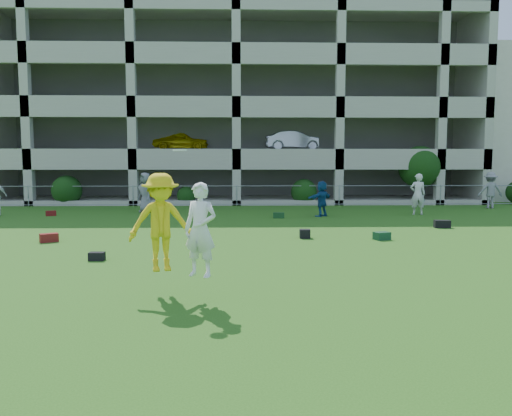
{
  "coord_description": "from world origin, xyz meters",
  "views": [
    {
      "loc": [
        0.32,
        -9.96,
        2.65
      ],
      "look_at": [
        0.68,
        3.0,
        1.4
      ],
      "focal_mm": 35.0,
      "sensor_mm": 36.0,
      "label": 1
    }
  ],
  "objects_px": {
    "bystander_f": "(490,190)",
    "frisbee_contest": "(169,224)",
    "bystander_c": "(145,192)",
    "bystander_e": "(418,194)",
    "bystander_d": "(322,199)",
    "parking_garage": "(238,115)",
    "crate_d": "(305,234)"
  },
  "relations": [
    {
      "from": "bystander_f",
      "to": "frisbee_contest",
      "type": "distance_m",
      "value": 23.04
    },
    {
      "from": "bystander_c",
      "to": "bystander_e",
      "type": "relative_size",
      "value": 1.01
    },
    {
      "from": "bystander_c",
      "to": "bystander_d",
      "type": "relative_size",
      "value": 1.21
    },
    {
      "from": "bystander_f",
      "to": "parking_garage",
      "type": "bearing_deg",
      "value": -31.81
    },
    {
      "from": "crate_d",
      "to": "parking_garage",
      "type": "bearing_deg",
      "value": 96.69
    },
    {
      "from": "bystander_e",
      "to": "bystander_f",
      "type": "height_order",
      "value": "bystander_e"
    },
    {
      "from": "frisbee_contest",
      "to": "bystander_d",
      "type": "bearing_deg",
      "value": 69.31
    },
    {
      "from": "parking_garage",
      "to": "bystander_e",
      "type": "bearing_deg",
      "value": -57.22
    },
    {
      "from": "bystander_c",
      "to": "crate_d",
      "type": "distance_m",
      "value": 11.19
    },
    {
      "from": "frisbee_contest",
      "to": "parking_garage",
      "type": "bearing_deg",
      "value": 87.76
    },
    {
      "from": "bystander_f",
      "to": "bystander_e",
      "type": "bearing_deg",
      "value": 36.65
    },
    {
      "from": "bystander_c",
      "to": "bystander_d",
      "type": "height_order",
      "value": "bystander_c"
    },
    {
      "from": "bystander_c",
      "to": "frisbee_contest",
      "type": "relative_size",
      "value": 0.85
    },
    {
      "from": "bystander_c",
      "to": "bystander_e",
      "type": "distance_m",
      "value": 13.53
    },
    {
      "from": "crate_d",
      "to": "parking_garage",
      "type": "xyz_separation_m",
      "value": [
        -2.45,
        20.91,
        5.86
      ]
    },
    {
      "from": "frisbee_contest",
      "to": "parking_garage",
      "type": "xyz_separation_m",
      "value": [
        1.1,
        28.04,
        4.59
      ]
    },
    {
      "from": "bystander_f",
      "to": "frisbee_contest",
      "type": "xyz_separation_m",
      "value": [
        -15.08,
        -17.41,
        0.42
      ]
    },
    {
      "from": "bystander_c",
      "to": "parking_garage",
      "type": "bearing_deg",
      "value": 117.53
    },
    {
      "from": "bystander_e",
      "to": "bystander_f",
      "type": "bearing_deg",
      "value": -140.86
    },
    {
      "from": "bystander_e",
      "to": "frisbee_contest",
      "type": "relative_size",
      "value": 0.84
    },
    {
      "from": "crate_d",
      "to": "bystander_d",
      "type": "bearing_deg",
      "value": 76.14
    },
    {
      "from": "bystander_c",
      "to": "crate_d",
      "type": "relative_size",
      "value": 5.78
    },
    {
      "from": "bystander_d",
      "to": "frisbee_contest",
      "type": "relative_size",
      "value": 0.7
    },
    {
      "from": "bystander_c",
      "to": "bystander_f",
      "type": "relative_size",
      "value": 1.01
    },
    {
      "from": "bystander_d",
      "to": "crate_d",
      "type": "bearing_deg",
      "value": 32.66
    },
    {
      "from": "bystander_c",
      "to": "frisbee_contest",
      "type": "height_order",
      "value": "frisbee_contest"
    },
    {
      "from": "crate_d",
      "to": "bystander_f",
      "type": "bearing_deg",
      "value": 41.7
    },
    {
      "from": "bystander_d",
      "to": "crate_d",
      "type": "xyz_separation_m",
      "value": [
        -1.62,
        -6.55,
        -0.69
      ]
    },
    {
      "from": "crate_d",
      "to": "parking_garage",
      "type": "relative_size",
      "value": 0.01
    },
    {
      "from": "bystander_e",
      "to": "crate_d",
      "type": "xyz_separation_m",
      "value": [
        -6.4,
        -7.16,
        -0.85
      ]
    },
    {
      "from": "bystander_c",
      "to": "frisbee_contest",
      "type": "bearing_deg",
      "value": -29.39
    },
    {
      "from": "bystander_f",
      "to": "frisbee_contest",
      "type": "height_order",
      "value": "frisbee_contest"
    }
  ]
}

